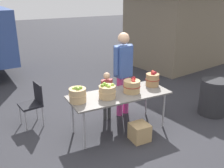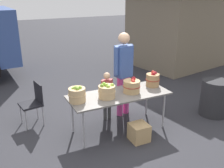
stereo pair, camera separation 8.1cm
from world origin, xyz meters
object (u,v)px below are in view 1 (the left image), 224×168
apple_basket_green_1 (107,91)px  folding_chair (33,101)px  trash_barrel (213,97)px  produce_crate (140,132)px  apple_basket_green_0 (78,95)px  apple_basket_red_1 (152,79)px  market_table (119,96)px  child_customer (107,92)px  apple_basket_red_0 (132,86)px  vendor_adult (123,68)px

apple_basket_green_1 → folding_chair: bearing=138.3°
folding_chair → trash_barrel: (3.56, -1.29, -0.12)m
trash_barrel → produce_crate: (-2.00, -0.18, -0.23)m
folding_chair → produce_crate: folding_chair is taller
apple_basket_green_0 → folding_chair: size_ratio=0.36×
apple_basket_green_1 → apple_basket_red_1: size_ratio=1.03×
market_table → folding_chair: size_ratio=2.21×
apple_basket_green_0 → trash_barrel: size_ratio=0.40×
apple_basket_green_1 → child_customer: size_ratio=0.31×
trash_barrel → apple_basket_green_1: bearing=173.5°
apple_basket_red_0 → folding_chair: (-1.66, 0.99, -0.37)m
trash_barrel → vendor_adult: bearing=153.4°
produce_crate → trash_barrel: bearing=5.1°
market_table → child_customer: 0.50m
apple_basket_green_1 → trash_barrel: apple_basket_green_1 is taller
child_customer → folding_chair: child_customer is taller
child_customer → folding_chair: size_ratio=1.20×
apple_basket_green_0 → folding_chair: bearing=122.5°
trash_barrel → produce_crate: 2.02m
child_customer → folding_chair: 1.47m
apple_basket_red_0 → trash_barrel: apple_basket_red_0 is taller
vendor_adult → folding_chair: size_ratio=2.07×
vendor_adult → child_customer: (-0.41, -0.07, -0.44)m
apple_basket_green_1 → child_customer: (0.25, 0.54, -0.27)m
child_customer → produce_crate: 1.10m
apple_basket_red_0 → trash_barrel: 1.98m
apple_basket_red_1 → produce_crate: apple_basket_red_1 is taller
market_table → apple_basket_red_0: bearing=-6.2°
apple_basket_green_1 → produce_crate: apple_basket_green_1 is taller
apple_basket_red_1 → child_customer: bearing=153.5°
market_table → produce_crate: 0.75m
apple_basket_green_0 → apple_basket_red_1: apple_basket_red_1 is taller
child_customer → folding_chair: bearing=-26.8°
apple_basket_red_1 → child_customer: (-0.82, 0.41, -0.28)m
market_table → apple_basket_green_1: bearing=-170.2°
vendor_adult → folding_chair: (-1.80, 0.40, -0.54)m
apple_basket_red_0 → trash_barrel: bearing=-8.8°
vendor_adult → child_customer: size_ratio=1.73×
child_customer → vendor_adult: bearing=-178.4°
market_table → produce_crate: (0.15, -0.50, -0.54)m
vendor_adult → child_customer: bearing=-3.8°
vendor_adult → produce_crate: vendor_adult is taller
apple_basket_red_0 → apple_basket_red_1: bearing=11.2°
vendor_adult → market_table: bearing=41.6°
apple_basket_red_0 → apple_basket_red_1: size_ratio=1.07×
trash_barrel → apple_basket_green_0: bearing=173.4°
market_table → apple_basket_red_0: apple_basket_red_0 is taller
apple_basket_red_1 → child_customer: 0.96m
apple_basket_green_1 → vendor_adult: bearing=42.3°
market_table → apple_basket_green_1: (-0.27, -0.05, 0.17)m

